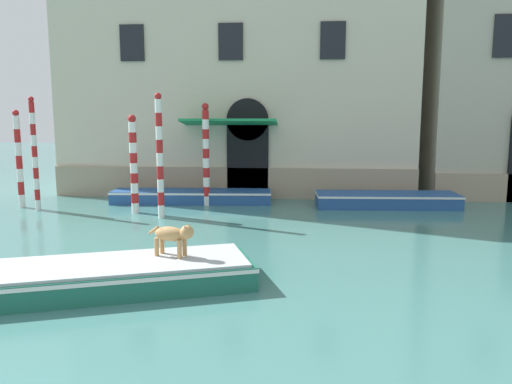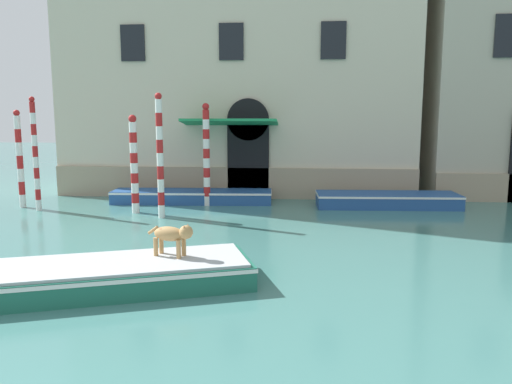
{
  "view_description": "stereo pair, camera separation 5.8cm",
  "coord_description": "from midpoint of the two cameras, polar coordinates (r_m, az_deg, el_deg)",
  "views": [
    {
      "loc": [
        4.03,
        -2.71,
        3.58
      ],
      "look_at": [
        2.72,
        12.59,
        1.2
      ],
      "focal_mm": 35.0,
      "sensor_mm": 36.0,
      "label": 1
    },
    {
      "loc": [
        4.09,
        -2.71,
        3.58
      ],
      "look_at": [
        2.72,
        12.59,
        1.2
      ],
      "focal_mm": 35.0,
      "sensor_mm": 36.0,
      "label": 2
    }
  ],
  "objects": [
    {
      "name": "mooring_pole_1",
      "position": [
        18.73,
        -13.68,
        3.15
      ],
      "size": [
        0.28,
        0.28,
        3.59
      ],
      "color": "white",
      "rests_on": "ground_plane"
    },
    {
      "name": "mooring_pole_4",
      "position": [
        19.75,
        -5.6,
        4.29
      ],
      "size": [
        0.27,
        0.27,
        4.04
      ],
      "color": "white",
      "rests_on": "ground_plane"
    },
    {
      "name": "dog_on_deck",
      "position": [
        10.86,
        -9.36,
        -4.83
      ],
      "size": [
        1.07,
        0.52,
        0.73
      ],
      "rotation": [
        0.0,
        0.0,
        -0.28
      ],
      "color": "tan",
      "rests_on": "boat_foreground"
    },
    {
      "name": "boat_moored_near_palazzo",
      "position": [
        20.65,
        -7.21,
        -0.47
      ],
      "size": [
        6.59,
        1.77,
        0.52
      ],
      "rotation": [
        0.0,
        0.0,
        0.06
      ],
      "color": "#234C8C",
      "rests_on": "ground_plane"
    },
    {
      "name": "palazzo_left",
      "position": [
        24.68,
        -1.77,
        17.07
      ],
      "size": [
        15.75,
        7.4,
        14.3
      ],
      "color": "beige",
      "rests_on": "ground_plane"
    },
    {
      "name": "mooring_pole_3",
      "position": [
        21.31,
        -25.32,
        3.46
      ],
      "size": [
        0.24,
        0.24,
        3.77
      ],
      "color": "white",
      "rests_on": "ground_plane"
    },
    {
      "name": "boat_moored_far",
      "position": [
        20.22,
        14.82,
        -0.86
      ],
      "size": [
        5.56,
        1.9,
        0.55
      ],
      "rotation": [
        0.0,
        0.0,
        0.05
      ],
      "color": "#234C8C",
      "rests_on": "ground_plane"
    },
    {
      "name": "boat_foreground",
      "position": [
        10.98,
        -21.13,
        -9.18
      ],
      "size": [
        7.93,
        4.41,
        0.57
      ],
      "rotation": [
        0.0,
        0.0,
        0.34
      ],
      "color": "#1E6651",
      "rests_on": "ground_plane"
    },
    {
      "name": "mooring_pole_0",
      "position": [
        20.36,
        -23.83,
        4.01
      ],
      "size": [
        0.2,
        0.2,
        4.25
      ],
      "color": "white",
      "rests_on": "ground_plane"
    },
    {
      "name": "mooring_pole_2",
      "position": [
        17.56,
        -10.82,
        4.09
      ],
      "size": [
        0.24,
        0.24,
        4.33
      ],
      "color": "white",
      "rests_on": "ground_plane"
    }
  ]
}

